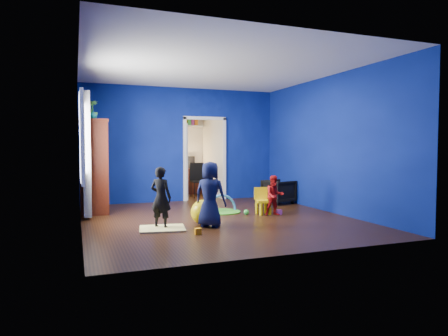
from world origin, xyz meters
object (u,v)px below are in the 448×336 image
object	(u,v)px
kid_chair	(263,202)
folding_chair	(199,181)
study_desk	(189,181)
vase	(93,115)
hopper_ball	(203,212)
tv_armoire	(93,166)
armchair	(279,192)
play_mat	(221,212)
child_black	(161,198)
crt_tv	(95,164)
toddler_red	(274,195)
child_navy	(210,194)

from	to	relation	value
kid_chair	folding_chair	xyz separation A→B (m)	(-0.45, 3.13, 0.21)
study_desk	vase	bearing A→B (deg)	-134.71
hopper_ball	tv_armoire	bearing A→B (deg)	129.60
armchair	vase	size ratio (longest dim) A/B	3.75
kid_chair	study_desk	size ratio (longest dim) A/B	0.57
play_mat	hopper_ball	bearing A→B (deg)	-123.66
folding_chair	child_black	bearing A→B (deg)	-115.53
study_desk	armchair	bearing A→B (deg)	-61.88
crt_tv	kid_chair	world-z (taller)	crt_tv
armchair	toddler_red	size ratio (longest dim) A/B	0.80
tv_armoire	folding_chair	distance (m)	3.28
toddler_red	crt_tv	distance (m)	3.85
crt_tv	armchair	bearing A→B (deg)	-3.46
vase	folding_chair	distance (m)	3.75
kid_chair	child_black	bearing A→B (deg)	-150.24
hopper_ball	kid_chair	bearing A→B (deg)	21.94
toddler_red	kid_chair	size ratio (longest dim) A/B	1.63
toddler_red	tv_armoire	world-z (taller)	tv_armoire
hopper_ball	kid_chair	world-z (taller)	kid_chair
hopper_ball	child_black	bearing A→B (deg)	-174.24
tv_armoire	crt_tv	size ratio (longest dim) A/B	2.80
toddler_red	vase	size ratio (longest dim) A/B	4.70
study_desk	toddler_red	bearing A→B (deg)	-82.04
child_black	hopper_ball	size ratio (longest dim) A/B	2.38
hopper_ball	kid_chair	size ratio (longest dim) A/B	0.89
child_black	armchair	bearing A→B (deg)	-107.33
child_black	play_mat	size ratio (longest dim) A/B	1.30
tv_armoire	hopper_ball	distance (m)	2.89
child_black	vase	bearing A→B (deg)	-20.55
tv_armoire	crt_tv	bearing A→B (deg)	0.00
toddler_red	hopper_ball	world-z (taller)	toddler_red
kid_chair	play_mat	bearing A→B (deg)	155.41
child_black	folding_chair	world-z (taller)	child_black
armchair	crt_tv	distance (m)	4.35
toddler_red	study_desk	distance (m)	4.34
tv_armoire	play_mat	world-z (taller)	tv_armoire
crt_tv	study_desk	world-z (taller)	crt_tv
child_black	tv_armoire	distance (m)	2.48
crt_tv	hopper_ball	distance (m)	2.87
child_navy	folding_chair	xyz separation A→B (m)	(0.99, 3.99, -0.11)
vase	kid_chair	world-z (taller)	vase
crt_tv	child_black	bearing A→B (deg)	-66.70
armchair	vase	world-z (taller)	vase
vase	folding_chair	world-z (taller)	vase
child_black	play_mat	world-z (taller)	child_black
kid_chair	folding_chair	world-z (taller)	folding_chair
child_black	kid_chair	xyz separation A→B (m)	(2.27, 0.68, -0.28)
vase	crt_tv	xyz separation A→B (m)	(0.04, 0.30, -1.03)
vase	toddler_red	bearing A→B (deg)	-22.91
vase	hopper_ball	xyz separation A→B (m)	(1.78, -1.85, -1.82)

